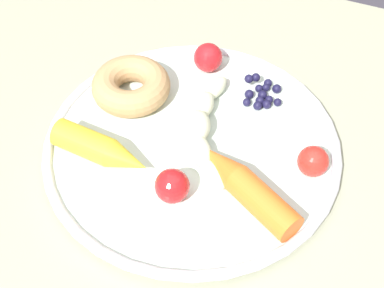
{
  "coord_description": "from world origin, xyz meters",
  "views": [
    {
      "loc": [
        -0.1,
        0.33,
        1.24
      ],
      "look_at": [
        0.05,
        -0.04,
        0.75
      ],
      "focal_mm": 50.22,
      "sensor_mm": 36.0,
      "label": 1
    }
  ],
  "objects_px": {
    "plate": "(192,146)",
    "tomato_far": "(313,161)",
    "dining_table": "(220,229)",
    "tomato_near": "(172,186)",
    "donut": "(131,86)",
    "banana": "(204,128)",
    "carrot_orange": "(245,186)",
    "blueberry_pile": "(261,93)",
    "carrot_yellow": "(102,149)",
    "tomato_mid": "(208,58)"
  },
  "relations": [
    {
      "from": "carrot_orange",
      "to": "blueberry_pile",
      "type": "xyz_separation_m",
      "value": [
        0.03,
        -0.15,
        -0.01
      ]
    },
    {
      "from": "banana",
      "to": "carrot_yellow",
      "type": "bearing_deg",
      "value": 39.7
    },
    {
      "from": "plate",
      "to": "carrot_orange",
      "type": "height_order",
      "value": "carrot_orange"
    },
    {
      "from": "dining_table",
      "to": "carrot_orange",
      "type": "relative_size",
      "value": 8.88
    },
    {
      "from": "dining_table",
      "to": "tomato_near",
      "type": "bearing_deg",
      "value": 39.56
    },
    {
      "from": "tomato_mid",
      "to": "carrot_orange",
      "type": "bearing_deg",
      "value": 122.2
    },
    {
      "from": "plate",
      "to": "tomato_near",
      "type": "distance_m",
      "value": 0.08
    },
    {
      "from": "tomato_near",
      "to": "tomato_mid",
      "type": "bearing_deg",
      "value": -79.37
    },
    {
      "from": "carrot_yellow",
      "to": "carrot_orange",
      "type": "bearing_deg",
      "value": -175.33
    },
    {
      "from": "donut",
      "to": "tomato_far",
      "type": "height_order",
      "value": "tomato_far"
    },
    {
      "from": "carrot_yellow",
      "to": "tomato_mid",
      "type": "relative_size",
      "value": 3.16
    },
    {
      "from": "carrot_orange",
      "to": "carrot_yellow",
      "type": "xyz_separation_m",
      "value": [
        0.16,
        0.01,
        -0.0
      ]
    },
    {
      "from": "donut",
      "to": "tomato_far",
      "type": "distance_m",
      "value": 0.24
    },
    {
      "from": "donut",
      "to": "tomato_near",
      "type": "relative_size",
      "value": 2.61
    },
    {
      "from": "carrot_yellow",
      "to": "blueberry_pile",
      "type": "xyz_separation_m",
      "value": [
        -0.14,
        -0.16,
        -0.01
      ]
    },
    {
      "from": "donut",
      "to": "plate",
      "type": "bearing_deg",
      "value": 155.73
    },
    {
      "from": "banana",
      "to": "tomato_far",
      "type": "distance_m",
      "value": 0.13
    },
    {
      "from": "tomato_mid",
      "to": "banana",
      "type": "bearing_deg",
      "value": 108.74
    },
    {
      "from": "tomato_far",
      "to": "donut",
      "type": "bearing_deg",
      "value": -7.43
    },
    {
      "from": "banana",
      "to": "blueberry_pile",
      "type": "distance_m",
      "value": 0.1
    },
    {
      "from": "carrot_orange",
      "to": "blueberry_pile",
      "type": "height_order",
      "value": "carrot_orange"
    },
    {
      "from": "banana",
      "to": "carrot_orange",
      "type": "relative_size",
      "value": 1.27
    },
    {
      "from": "plate",
      "to": "tomato_mid",
      "type": "xyz_separation_m",
      "value": [
        0.03,
        -0.13,
        0.02
      ]
    },
    {
      "from": "banana",
      "to": "blueberry_pile",
      "type": "height_order",
      "value": "banana"
    },
    {
      "from": "plate",
      "to": "blueberry_pile",
      "type": "relative_size",
      "value": 6.34
    },
    {
      "from": "plate",
      "to": "tomato_far",
      "type": "distance_m",
      "value": 0.14
    },
    {
      "from": "carrot_orange",
      "to": "tomato_far",
      "type": "height_order",
      "value": "tomato_far"
    },
    {
      "from": "plate",
      "to": "banana",
      "type": "xyz_separation_m",
      "value": [
        -0.01,
        -0.02,
        0.02
      ]
    },
    {
      "from": "blueberry_pile",
      "to": "tomato_mid",
      "type": "distance_m",
      "value": 0.09
    },
    {
      "from": "banana",
      "to": "donut",
      "type": "relative_size",
      "value": 1.79
    },
    {
      "from": "blueberry_pile",
      "to": "donut",
      "type": "bearing_deg",
      "value": 21.27
    },
    {
      "from": "tomato_mid",
      "to": "plate",
      "type": "bearing_deg",
      "value": 103.14
    },
    {
      "from": "blueberry_pile",
      "to": "tomato_mid",
      "type": "relative_size",
      "value": 1.45
    },
    {
      "from": "plate",
      "to": "donut",
      "type": "bearing_deg",
      "value": -24.27
    },
    {
      "from": "tomato_mid",
      "to": "tomato_far",
      "type": "bearing_deg",
      "value": 145.78
    },
    {
      "from": "dining_table",
      "to": "tomato_mid",
      "type": "height_order",
      "value": "tomato_mid"
    },
    {
      "from": "plate",
      "to": "blueberry_pile",
      "type": "height_order",
      "value": "blueberry_pile"
    },
    {
      "from": "carrot_orange",
      "to": "plate",
      "type": "bearing_deg",
      "value": -29.61
    },
    {
      "from": "dining_table",
      "to": "banana",
      "type": "bearing_deg",
      "value": -51.12
    },
    {
      "from": "dining_table",
      "to": "carrot_orange",
      "type": "height_order",
      "value": "carrot_orange"
    },
    {
      "from": "banana",
      "to": "carrot_yellow",
      "type": "xyz_separation_m",
      "value": [
        0.09,
        0.08,
        0.0
      ]
    },
    {
      "from": "donut",
      "to": "tomato_near",
      "type": "xyz_separation_m",
      "value": [
        -0.11,
        0.12,
        0.0
      ]
    },
    {
      "from": "blueberry_pile",
      "to": "carrot_yellow",
      "type": "bearing_deg",
      "value": 49.93
    },
    {
      "from": "tomato_near",
      "to": "tomato_mid",
      "type": "height_order",
      "value": "same"
    },
    {
      "from": "banana",
      "to": "tomato_far",
      "type": "xyz_separation_m",
      "value": [
        -0.13,
        0.0,
        0.01
      ]
    },
    {
      "from": "carrot_yellow",
      "to": "blueberry_pile",
      "type": "bearing_deg",
      "value": -130.07
    },
    {
      "from": "dining_table",
      "to": "carrot_orange",
      "type": "bearing_deg",
      "value": 165.68
    },
    {
      "from": "carrot_yellow",
      "to": "tomato_mid",
      "type": "height_order",
      "value": "tomato_mid"
    },
    {
      "from": "dining_table",
      "to": "carrot_yellow",
      "type": "bearing_deg",
      "value": 8.24
    },
    {
      "from": "carrot_yellow",
      "to": "tomato_far",
      "type": "distance_m",
      "value": 0.23
    }
  ]
}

